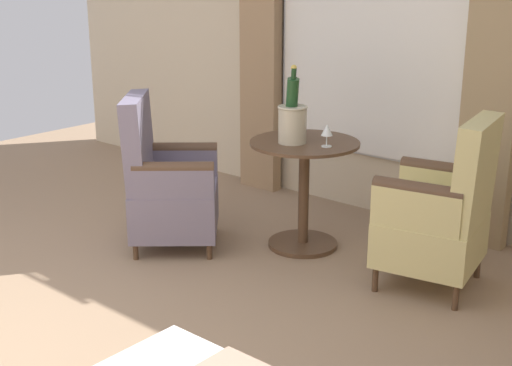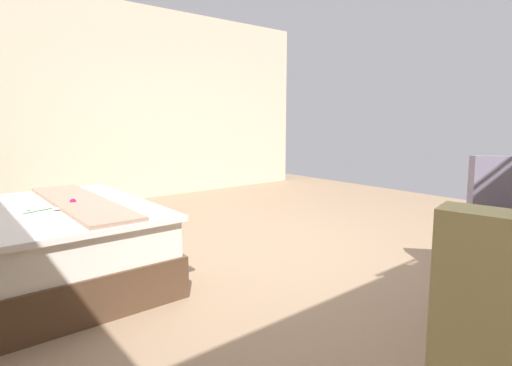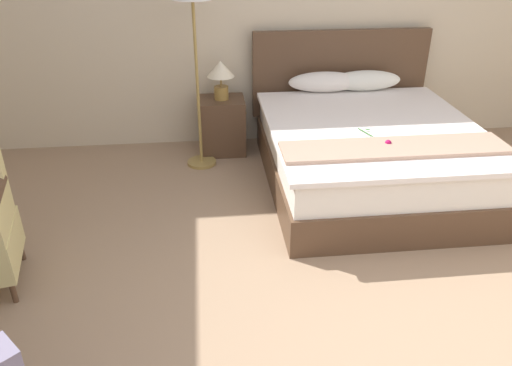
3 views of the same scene
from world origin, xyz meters
name	(u,v)px [view 2 (image 2 of 3)]	position (x,y,z in m)	size (l,w,h in m)	color
ground_plane	(271,253)	(0.00, 0.00, 0.00)	(8.19, 8.19, 0.00)	#997C60
wall_far_side	(126,104)	(3.41, 0.00, 1.51)	(0.12, 6.69, 3.01)	beige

